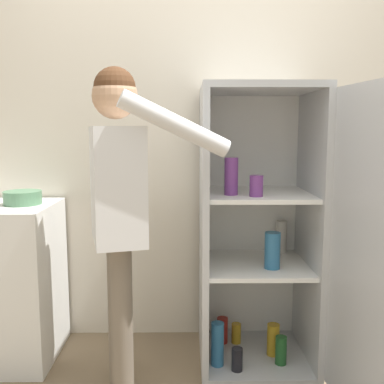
% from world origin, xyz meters
% --- Properties ---
extents(wall_back, '(7.00, 0.06, 2.55)m').
position_xyz_m(wall_back, '(0.00, 0.98, 1.27)').
color(wall_back, beige).
rests_on(wall_back, ground_plane).
extents(refrigerator, '(0.76, 1.25, 1.56)m').
position_xyz_m(refrigerator, '(0.44, 0.53, 0.77)').
color(refrigerator, '#B7BABC').
rests_on(refrigerator, ground_plane).
extents(person, '(0.71, 0.54, 1.62)m').
position_xyz_m(person, '(-0.36, 0.31, 1.03)').
color(person, '#726656').
rests_on(person, ground_plane).
extents(counter, '(0.63, 0.56, 0.90)m').
position_xyz_m(counter, '(-1.11, 0.65, 0.45)').
color(counter, white).
rests_on(counter, ground_plane).
extents(bowl, '(0.21, 0.21, 0.08)m').
position_xyz_m(bowl, '(-0.97, 0.68, 0.94)').
color(bowl, '#517F5B').
rests_on(bowl, counter).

